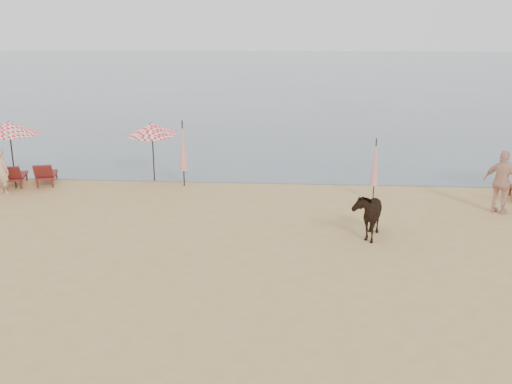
# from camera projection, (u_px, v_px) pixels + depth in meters

# --- Properties ---
(ground) EXTENTS (120.00, 120.00, 0.00)m
(ground) POSITION_uv_depth(u_px,v_px,m) (238.00, 314.00, 11.25)
(ground) COLOR tan
(ground) RESTS_ON ground
(sea) EXTENTS (160.00, 140.00, 0.06)m
(sea) POSITION_uv_depth(u_px,v_px,m) (290.00, 67.00, 88.02)
(sea) COLOR #51606B
(sea) RESTS_ON ground
(lounger_cluster_left) EXTENTS (3.09, 2.33, 0.60)m
(lounger_cluster_left) POSITION_uv_depth(u_px,v_px,m) (15.00, 175.00, 20.33)
(lounger_cluster_left) COLOR maroon
(lounger_cluster_left) RESTS_ON ground
(umbrella_open_left_a) EXTENTS (2.11, 2.11, 2.40)m
(umbrella_open_left_a) POSITION_uv_depth(u_px,v_px,m) (9.00, 128.00, 19.69)
(umbrella_open_left_a) COLOR black
(umbrella_open_left_a) RESTS_ON ground
(umbrella_open_left_b) EXTENTS (1.79, 1.83, 2.29)m
(umbrella_open_left_b) POSITION_uv_depth(u_px,v_px,m) (152.00, 129.00, 20.67)
(umbrella_open_left_b) COLOR black
(umbrella_open_left_b) RESTS_ON ground
(umbrella_closed_left) EXTENTS (0.29, 0.29, 2.38)m
(umbrella_closed_left) POSITION_uv_depth(u_px,v_px,m) (183.00, 146.00, 20.18)
(umbrella_closed_left) COLOR black
(umbrella_closed_left) RESTS_ON ground
(umbrella_closed_right) EXTENTS (0.25, 0.25, 2.07)m
(umbrella_closed_right) POSITION_uv_depth(u_px,v_px,m) (375.00, 162.00, 18.51)
(umbrella_closed_right) COLOR black
(umbrella_closed_right) RESTS_ON ground
(cow) EXTENTS (1.02, 1.67, 1.31)m
(cow) POSITION_uv_depth(u_px,v_px,m) (367.00, 213.00, 15.36)
(cow) COLOR black
(cow) RESTS_ON ground
(beachgoer_left) EXTENTS (0.67, 0.58, 1.56)m
(beachgoer_left) POSITION_uv_depth(u_px,v_px,m) (2.00, 171.00, 19.43)
(beachgoer_left) COLOR tan
(beachgoer_left) RESTS_ON ground
(beachgoer_right_b) EXTENTS (1.19, 1.08, 1.95)m
(beachgoer_right_b) POSITION_uv_depth(u_px,v_px,m) (502.00, 182.00, 17.24)
(beachgoer_right_b) COLOR tan
(beachgoer_right_b) RESTS_ON ground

